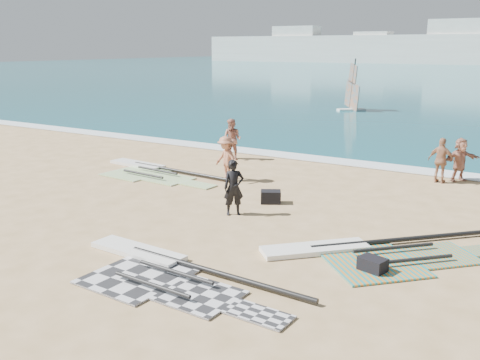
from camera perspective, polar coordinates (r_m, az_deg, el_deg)
The scene contains 14 objects.
ground at distance 12.16m, azimuth -5.05°, elevation -9.24°, with size 300.00×300.00×0.00m, color tan.
surf_line at distance 22.78m, azimuth 13.70°, elevation 1.49°, with size 300.00×1.20×0.04m, color white.
far_town at distance 160.50m, azimuth 24.21°, elevation 12.75°, with size 160.00×8.00×12.00m.
rig_grey at distance 11.95m, azimuth -8.37°, elevation -9.52°, with size 5.99×2.47×0.20m.
rig_green at distance 21.27m, azimuth -9.58°, elevation 0.96°, with size 6.16×2.65×0.20m.
rig_orange at distance 13.17m, azimuth 13.95°, elevation -7.52°, with size 5.48×4.99×0.20m.
gear_bag_near at distance 16.85m, azimuth 3.30°, elevation -1.81°, with size 0.62×0.45×0.40m, color black.
gear_bag_far at distance 12.13m, azimuth 13.96°, elevation -8.81°, with size 0.57×0.40×0.34m, color black.
person_wetsuit at distance 15.51m, azimuth -0.67°, elevation -0.82°, with size 0.60×0.39×1.64m, color black.
beachgoer_left at distance 23.21m, azimuth -0.84°, elevation 4.36°, with size 0.86×0.67×1.78m, color #AA6D5C.
beachgoer_mid at distance 19.46m, azimuth -1.53°, elevation 2.27°, with size 1.07×0.61×1.65m, color #AD6A4E.
beachgoer_back at distance 20.51m, azimuth 20.69°, elevation 1.95°, with size 0.96×0.40×1.64m, color #AA7554.
beachgoer_right at distance 21.05m, azimuth 22.43°, elevation 2.03°, with size 1.48×0.47×1.60m, color #A86E57.
windsurfer_left at distance 42.19m, azimuth 11.86°, elevation 8.85°, with size 2.01×1.97×3.97m.
Camera 1 is at (6.73, -8.92, 4.80)m, focal length 40.00 mm.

